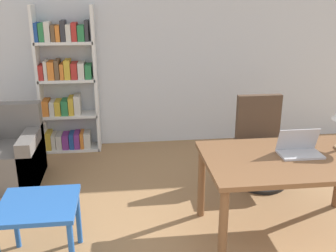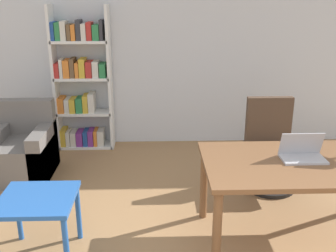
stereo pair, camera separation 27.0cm
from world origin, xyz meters
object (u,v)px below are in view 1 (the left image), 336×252
object	(u,v)px
desk	(293,167)
bookshelf	(66,86)
office_chair	(261,145)
side_table_blue	(39,213)
laptop	(299,149)
armchair	(9,157)

from	to	relation	value
desk	bookshelf	xyz separation A→B (m)	(-2.13, 2.28, 0.24)
desk	office_chair	xyz separation A→B (m)	(0.11, 1.05, -0.22)
side_table_blue	laptop	bearing A→B (deg)	5.45
side_table_blue	bookshelf	world-z (taller)	bookshelf
laptop	armchair	distance (m)	3.12
laptop	bookshelf	size ratio (longest dim) A/B	0.19
bookshelf	armchair	bearing A→B (deg)	-123.08
office_chair	bookshelf	world-z (taller)	bookshelf
desk	armchair	bearing A→B (deg)	152.70
armchair	bookshelf	xyz separation A→B (m)	(0.57, 0.88, 0.60)
office_chair	side_table_blue	xyz separation A→B (m)	(-2.19, -1.20, 0.02)
armchair	bookshelf	size ratio (longest dim) A/B	0.44
laptop	office_chair	bearing A→B (deg)	87.30
laptop	bookshelf	world-z (taller)	bookshelf
desk	office_chair	distance (m)	1.08
office_chair	laptop	bearing A→B (deg)	-92.70
office_chair	side_table_blue	size ratio (longest dim) A/B	1.67
armchair	bookshelf	bearing A→B (deg)	56.92
side_table_blue	bookshelf	size ratio (longest dim) A/B	0.31
desk	side_table_blue	size ratio (longest dim) A/B	2.58
office_chair	armchair	size ratio (longest dim) A/B	1.15
laptop	bookshelf	xyz separation A→B (m)	(-2.20, 2.22, 0.09)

